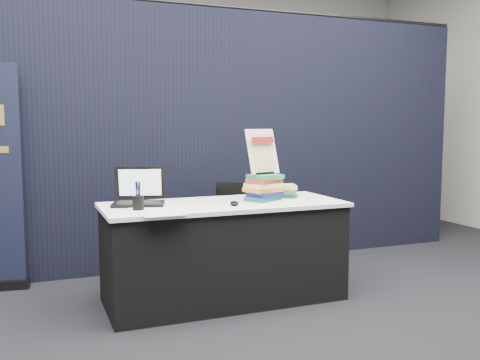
% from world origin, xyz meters
% --- Properties ---
extents(floor, '(8.00, 8.00, 0.00)m').
position_xyz_m(floor, '(0.00, 0.00, 0.00)').
color(floor, black).
rests_on(floor, ground).
extents(wall_back, '(8.00, 0.02, 3.50)m').
position_xyz_m(wall_back, '(0.00, 4.00, 1.75)').
color(wall_back, '#A6A39C').
rests_on(wall_back, floor).
extents(drape_partition, '(6.00, 0.08, 2.40)m').
position_xyz_m(drape_partition, '(0.00, 1.60, 1.20)').
color(drape_partition, black).
rests_on(drape_partition, floor).
extents(display_table, '(1.80, 0.75, 0.75)m').
position_xyz_m(display_table, '(0.00, 0.55, 0.38)').
color(display_table, black).
rests_on(display_table, floor).
extents(laptop, '(0.43, 0.39, 0.28)m').
position_xyz_m(laptop, '(-0.62, 0.71, 0.81)').
color(laptop, black).
rests_on(laptop, display_table).
extents(mouse, '(0.09, 0.12, 0.03)m').
position_xyz_m(mouse, '(0.02, 0.39, 0.77)').
color(mouse, black).
rests_on(mouse, display_table).
extents(brochure_left, '(0.29, 0.21, 0.00)m').
position_xyz_m(brochure_left, '(-0.55, 0.22, 0.75)').
color(brochure_left, silver).
rests_on(brochure_left, display_table).
extents(brochure_mid, '(0.37, 0.35, 0.00)m').
position_xyz_m(brochure_mid, '(-0.59, 0.45, 0.75)').
color(brochure_mid, silver).
rests_on(brochure_mid, display_table).
extents(brochure_right, '(0.33, 0.26, 0.00)m').
position_xyz_m(brochure_right, '(-0.51, 0.30, 0.75)').
color(brochure_right, white).
rests_on(brochure_right, display_table).
extents(pen_cup, '(0.10, 0.10, 0.10)m').
position_xyz_m(pen_cup, '(-0.67, 0.43, 0.80)').
color(pen_cup, black).
rests_on(pen_cup, display_table).
extents(book_stack_tall, '(0.30, 0.27, 0.20)m').
position_xyz_m(book_stack_tall, '(0.33, 0.56, 0.85)').
color(book_stack_tall, '#16534E').
rests_on(book_stack_tall, display_table).
extents(book_stack_short, '(0.28, 0.25, 0.10)m').
position_xyz_m(book_stack_short, '(0.54, 0.68, 0.80)').
color(book_stack_short, '#228047').
rests_on(book_stack_short, display_table).
extents(info_sign, '(0.28, 0.17, 0.36)m').
position_xyz_m(info_sign, '(0.33, 0.59, 1.12)').
color(info_sign, black).
rests_on(info_sign, book_stack_tall).
extents(stacking_chair, '(0.46, 0.48, 0.81)m').
position_xyz_m(stacking_chair, '(0.40, 1.21, 0.45)').
color(stacking_chair, black).
rests_on(stacking_chair, floor).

